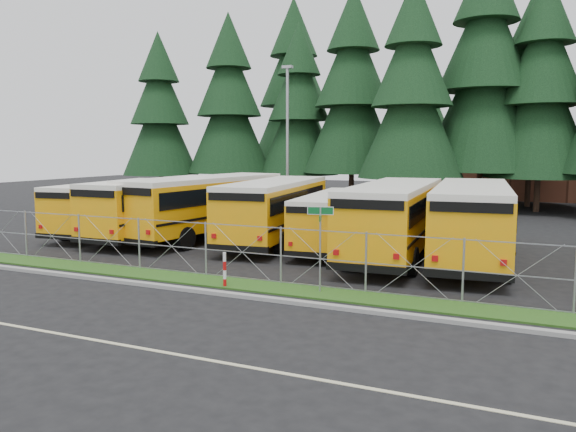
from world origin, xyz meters
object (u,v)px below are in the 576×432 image
(bus_5, at_px, (396,220))
(light_standard, at_px, (287,136))
(bus_1, at_px, (166,208))
(street_sign, at_px, (320,231))
(bus_0, at_px, (118,208))
(bus_4, at_px, (336,221))
(striped_bollard, at_px, (225,270))
(bus_3, at_px, (278,211))
(bus_2, at_px, (211,207))
(bus_6, at_px, (472,223))

(bus_5, relative_size, light_standard, 1.19)
(bus_1, xyz_separation_m, street_sign, (11.49, -7.65, 0.50))
(bus_0, distance_m, bus_4, 12.51)
(striped_bollard, height_order, light_standard, light_standard)
(bus_0, distance_m, bus_3, 9.35)
(bus_2, bearing_deg, bus_3, 10.65)
(bus_1, distance_m, bus_3, 6.12)
(bus_2, height_order, striped_bollard, bus_2)
(street_sign, bearing_deg, striped_bollard, -168.78)
(bus_2, xyz_separation_m, light_standard, (-0.18, 10.28, 3.90))
(bus_0, xyz_separation_m, bus_6, (18.64, -0.33, 0.19))
(bus_6, xyz_separation_m, striped_bollard, (-7.06, -8.00, -0.99))
(bus_0, bearing_deg, bus_5, -8.94)
(bus_5, height_order, bus_6, bus_6)
(bus_2, bearing_deg, bus_0, -167.85)
(bus_3, xyz_separation_m, light_standard, (-3.91, 10.00, 3.96))
(bus_0, bearing_deg, bus_1, -7.57)
(light_standard, bearing_deg, bus_6, -40.19)
(bus_3, height_order, striped_bollard, bus_3)
(bus_4, relative_size, striped_bollard, 8.15)
(street_sign, xyz_separation_m, striped_bollard, (-3.16, -0.63, -1.43))
(bus_0, distance_m, bus_6, 18.64)
(bus_0, distance_m, striped_bollard, 14.29)
(bus_1, xyz_separation_m, bus_6, (15.38, -0.27, 0.06))
(bus_2, xyz_separation_m, bus_6, (13.05, -0.89, -0.01))
(bus_1, distance_m, striped_bollard, 11.77)
(bus_5, bearing_deg, bus_0, 175.02)
(bus_4, distance_m, bus_5, 3.23)
(bus_1, relative_size, bus_6, 0.96)
(bus_4, bearing_deg, bus_6, -13.03)
(striped_bollard, bearing_deg, bus_6, 48.58)
(bus_6, bearing_deg, striped_bollard, -136.35)
(bus_5, bearing_deg, bus_3, 164.08)
(bus_5, distance_m, bus_6, 3.09)
(bus_3, distance_m, bus_5, 6.41)
(bus_3, xyz_separation_m, street_sign, (5.43, -8.55, 0.50))
(light_standard, bearing_deg, striped_bollard, -72.16)
(bus_0, bearing_deg, street_sign, -34.22)
(bus_5, height_order, street_sign, bus_5)
(bus_6, distance_m, light_standard, 17.75)
(bus_0, relative_size, bus_6, 0.88)
(bus_0, distance_m, bus_2, 5.62)
(bus_0, bearing_deg, bus_3, -1.46)
(bus_4, height_order, light_standard, light_standard)
(bus_2, relative_size, bus_3, 1.04)
(bus_1, distance_m, bus_6, 15.38)
(bus_3, bearing_deg, bus_0, 178.62)
(light_standard, bearing_deg, street_sign, -63.29)
(bus_3, bearing_deg, bus_4, -14.62)
(bus_2, distance_m, bus_5, 10.04)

